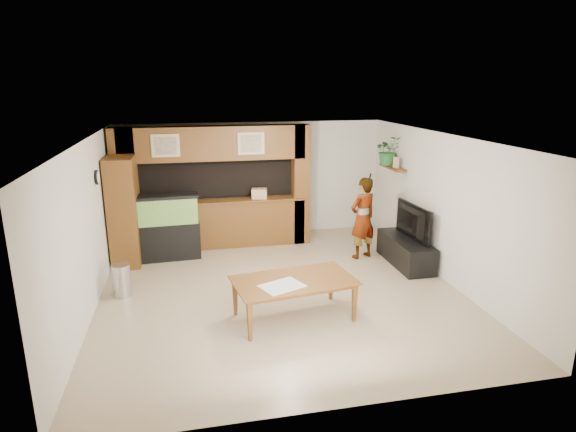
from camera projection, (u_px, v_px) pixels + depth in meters
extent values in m
plane|color=tan|center=(280.00, 289.00, 8.34)|extent=(6.50, 6.50, 0.00)
plane|color=white|center=(279.00, 138.00, 7.64)|extent=(6.50, 6.50, 0.00)
plane|color=beige|center=(253.00, 179.00, 11.05)|extent=(6.00, 0.00, 6.00)
plane|color=beige|center=(88.00, 228.00, 7.39)|extent=(0.00, 6.50, 6.50)
plane|color=beige|center=(444.00, 208.00, 8.59)|extent=(0.00, 6.50, 6.50)
cube|color=brown|center=(217.00, 225.00, 10.33)|extent=(3.80, 0.35, 1.00)
cube|color=brown|center=(216.00, 201.00, 10.19)|extent=(3.80, 0.43, 0.04)
cube|color=brown|center=(213.00, 143.00, 9.86)|extent=(3.80, 0.35, 0.70)
cube|color=brown|center=(126.00, 192.00, 9.76)|extent=(0.50, 0.35, 2.60)
cube|color=brown|center=(301.00, 185.00, 10.49)|extent=(0.35, 0.35, 2.60)
cube|color=black|center=(213.00, 177.00, 10.60)|extent=(4.20, 0.45, 0.85)
cube|color=tan|center=(166.00, 146.00, 9.49)|extent=(0.55, 0.03, 0.45)
cube|color=tan|center=(166.00, 146.00, 9.47)|extent=(0.43, 0.01, 0.35)
cube|color=tan|center=(251.00, 143.00, 9.83)|extent=(0.55, 0.03, 0.45)
cube|color=tan|center=(251.00, 144.00, 9.81)|extent=(0.43, 0.01, 0.35)
cylinder|color=black|center=(97.00, 177.00, 8.18)|extent=(0.04, 0.25, 0.25)
cylinder|color=white|center=(98.00, 177.00, 8.18)|extent=(0.01, 0.21, 0.21)
cube|color=brown|center=(393.00, 167.00, 10.29)|extent=(0.25, 0.90, 0.04)
cube|color=brown|center=(124.00, 212.00, 9.26)|extent=(0.53, 0.86, 2.11)
cylinder|color=#B2B2B7|center=(122.00, 280.00, 8.00)|extent=(0.30, 0.30, 0.56)
cube|color=black|center=(170.00, 241.00, 9.70)|extent=(1.20, 0.45, 0.75)
cube|color=#378B40|center=(168.00, 210.00, 9.53)|extent=(1.15, 0.42, 0.52)
cube|color=black|center=(167.00, 196.00, 9.45)|extent=(1.20, 0.45, 0.06)
cube|color=black|center=(405.00, 251.00, 9.43)|extent=(0.57, 1.55, 0.52)
imported|color=black|center=(408.00, 222.00, 9.27)|extent=(0.23, 1.20, 0.68)
cube|color=tan|center=(396.00, 163.00, 10.10)|extent=(0.07, 0.17, 0.22)
imported|color=#29662E|center=(388.00, 150.00, 10.39)|extent=(0.60, 0.52, 0.63)
imported|color=#A38659|center=(363.00, 218.00, 9.63)|extent=(0.71, 0.59, 1.66)
cylinder|color=black|center=(370.00, 177.00, 9.26)|extent=(0.03, 0.09, 0.15)
imported|color=brown|center=(295.00, 300.00, 7.20)|extent=(1.91, 1.25, 0.63)
cube|color=silver|center=(282.00, 286.00, 6.92)|extent=(0.71, 0.63, 0.01)
cube|color=tan|center=(259.00, 194.00, 10.35)|extent=(0.36, 0.28, 0.21)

